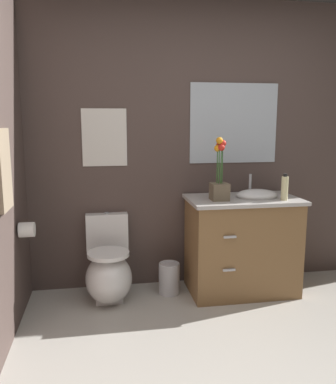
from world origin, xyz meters
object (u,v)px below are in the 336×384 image
Objects in this scene: trash_bin at (169,278)px; wall_mirror at (234,123)px; hanging_towel at (4,170)px; flower_vase at (220,180)px; toilet at (109,271)px; toilet_paper_roll at (27,230)px; vanity_cabinet at (242,244)px; soap_bottle at (285,188)px; wall_poster at (104,138)px.

trash_bin is 0.34× the size of wall_mirror.
flower_vase is at bearing 15.92° from hanging_towel.
toilet_paper_roll is at bearing -161.64° from toilet.
wall_mirror is (0.23, 0.36, 0.45)m from flower_vase.
vanity_cabinet is 1.97× the size of flower_vase.
trash_bin is at bearing 175.42° from vanity_cabinet.
vanity_cabinet is at bearing -89.45° from wall_mirror.
wall_mirror is (1.14, 0.27, 1.21)m from toilet.
soap_bottle is (0.53, -0.09, -0.06)m from flower_vase.
trash_bin is 0.56× the size of wall_poster.
soap_bottle is 1.56m from wall_poster.
soap_bottle is (1.44, -0.18, 0.69)m from toilet.
vanity_cabinet reaches higher than toilet_paper_roll.
hanging_towel reaches higher than flower_vase.
toilet_paper_roll is at bearing -141.90° from wall_poster.
soap_bottle is 1.24m from trash_bin.
flower_vase is at bearing -165.31° from vanity_cabinet.
soap_bottle is at bearing 9.61° from hanging_towel.
trash_bin is at bearing 167.57° from soap_bottle.
vanity_cabinet is 0.60m from soap_bottle.
toilet is 1.34× the size of flower_vase.
toilet_paper_roll is (0.06, 0.34, -0.49)m from hanging_towel.
wall_poster is at bearing 51.03° from hanging_towel.
flower_vase is 1.63m from hanging_towel.
wall_mirror is 1.98m from hanging_towel.
toilet is at bearing 18.36° from toilet_paper_roll.
wall_mirror is at bearing 21.24° from trash_bin.
soap_bottle reaches higher than toilet_paper_roll.
trash_bin is (-0.92, 0.20, -0.80)m from soap_bottle.
wall_mirror is 1.95m from toilet_paper_roll.
wall_poster is (-0.00, 0.27, 1.09)m from toilet.
vanity_cabinet is 1.76m from toilet_paper_roll.
vanity_cabinet is at bearing 152.40° from soap_bottle.
toilet is 1.16m from vanity_cabinet.
vanity_cabinet is at bearing 5.59° from toilet_paper_roll.
wall_poster is at bearing 180.00° from wall_mirror.
flower_vase is 0.62m from wall_mirror.
toilet_paper_roll reaches higher than trash_bin.
hanging_towel is (-2.08, -0.35, 0.23)m from soap_bottle.
vanity_cabinet is (1.14, -0.03, 0.18)m from toilet.
wall_mirror is (0.63, 0.24, 1.31)m from trash_bin.
wall_mirror is (1.14, 0.00, 0.12)m from wall_poster.
toilet_paper_roll is (-1.74, -0.17, 0.25)m from vanity_cabinet.
toilet is 2.54× the size of trash_bin.
toilet is 1.25m from hanging_towel.
toilet is 0.86× the size of wall_mirror.
wall_mirror reaches higher than vanity_cabinet.
trash_bin is 2.47× the size of toilet_paper_roll.
vanity_cabinet is 3.72× the size of trash_bin.
wall_poster is 1.00m from toilet_paper_roll.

